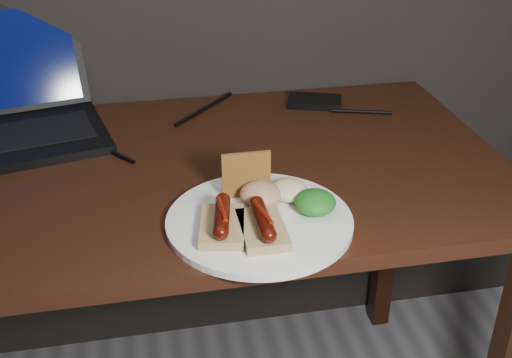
{
  "coord_description": "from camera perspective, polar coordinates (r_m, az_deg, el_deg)",
  "views": [
    {
      "loc": [
        -0.01,
        0.27,
        1.34
      ],
      "look_at": [
        0.17,
        1.18,
        0.82
      ],
      "focal_mm": 45.0,
      "sensor_mm": 36.0,
      "label": 1
    }
  ],
  "objects": [
    {
      "name": "salsa_mound",
      "position": [
        1.09,
        0.43,
        -1.37
      ],
      "size": [
        0.07,
        0.07,
        0.04
      ],
      "primitive_type": "ellipsoid",
      "color": "maroon",
      "rests_on": "plate"
    },
    {
      "name": "crispbread",
      "position": [
        1.11,
        -0.87,
        0.38
      ],
      "size": [
        0.09,
        0.01,
        0.08
      ],
      "primitive_type": "cube",
      "color": "#A9732E",
      "rests_on": "plate"
    },
    {
      "name": "laptop",
      "position": [
        1.46,
        -20.74,
        5.83
      ],
      "size": [
        0.41,
        0.41,
        0.25
      ],
      "color": "black",
      "rests_on": "desk"
    },
    {
      "name": "bread_sausage_left",
      "position": [
        1.03,
        -3.03,
        -3.82
      ],
      "size": [
        0.09,
        0.13,
        0.04
      ],
      "color": "tan",
      "rests_on": "plate"
    },
    {
      "name": "hard_drive",
      "position": [
        1.53,
        5.21,
        6.87
      ],
      "size": [
        0.14,
        0.11,
        0.02
      ],
      "primitive_type": "cube",
      "rotation": [
        0.0,
        0.0,
        -0.33
      ],
      "color": "black",
      "rests_on": "desk"
    },
    {
      "name": "desk_cables",
      "position": [
        1.41,
        -10.5,
        4.3
      ],
      "size": [
        1.08,
        0.33,
        0.01
      ],
      "color": "black",
      "rests_on": "desk"
    },
    {
      "name": "desk",
      "position": [
        1.3,
        -9.17,
        -2.6
      ],
      "size": [
        1.4,
        0.7,
        0.75
      ],
      "color": "#36190D",
      "rests_on": "ground"
    },
    {
      "name": "plate",
      "position": [
        1.07,
        0.31,
        -3.77
      ],
      "size": [
        0.39,
        0.39,
        0.01
      ],
      "primitive_type": "cylinder",
      "rotation": [
        0.0,
        0.0,
        -0.32
      ],
      "color": "white",
      "rests_on": "desk"
    },
    {
      "name": "coleslaw_mound",
      "position": [
        1.11,
        2.95,
        -0.97
      ],
      "size": [
        0.06,
        0.06,
        0.04
      ],
      "primitive_type": "ellipsoid",
      "color": "white",
      "rests_on": "plate"
    },
    {
      "name": "salad_greens",
      "position": [
        1.08,
        5.28,
        -2.08
      ],
      "size": [
        0.07,
        0.07,
        0.04
      ],
      "primitive_type": "ellipsoid",
      "color": "#0F4F12",
      "rests_on": "plate"
    },
    {
      "name": "bread_sausage_center",
      "position": [
        1.02,
        0.58,
        -4.1
      ],
      "size": [
        0.07,
        0.12,
        0.04
      ],
      "color": "tan",
      "rests_on": "plate"
    }
  ]
}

